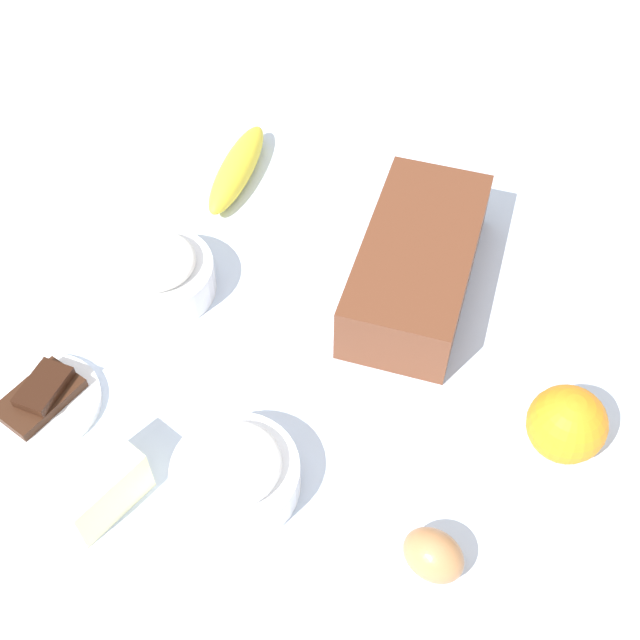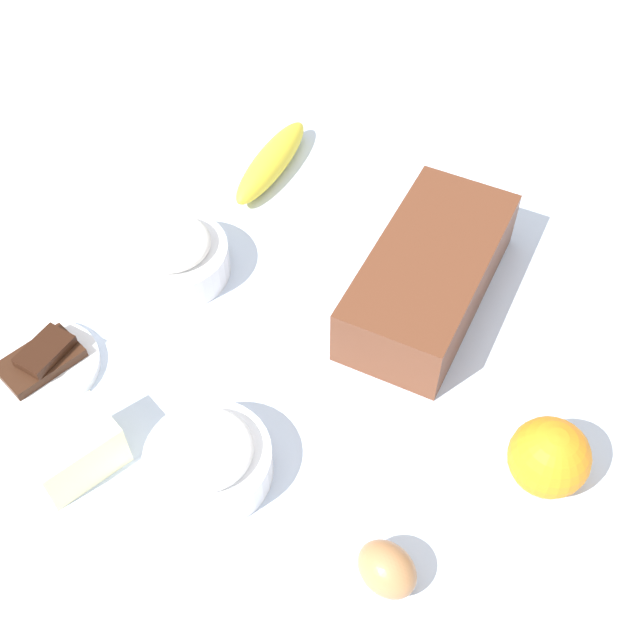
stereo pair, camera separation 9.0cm
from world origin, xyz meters
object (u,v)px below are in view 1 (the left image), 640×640
sugar_bowl (235,472)px  banana (237,169)px  egg_near_butter (433,555)px  orange_fruit (567,424)px  butter_block (96,484)px  flour_bowl (158,273)px  chocolate_plate (42,400)px  loaf_pan (417,262)px

sugar_bowl → banana: bearing=24.3°
sugar_bowl → egg_near_butter: sugar_bowl is taller
banana → orange_fruit: 0.57m
butter_block → egg_near_butter: size_ratio=1.47×
banana → sugar_bowl: bearing=-155.7°
flour_bowl → butter_block: bearing=-164.6°
sugar_bowl → banana: 0.48m
chocolate_plate → loaf_pan: bearing=-46.6°
butter_block → chocolate_plate: 0.14m
flour_bowl → egg_near_butter: flour_bowl is taller
sugar_bowl → butter_block: sugar_bowl is taller
flour_bowl → banana: (0.22, -0.00, -0.01)m
flour_bowl → butter_block: (-0.27, -0.08, -0.00)m
sugar_bowl → egg_near_butter: 0.21m
loaf_pan → chocolate_plate: loaf_pan is taller
sugar_bowl → orange_fruit: 0.35m
banana → flour_bowl: bearing=179.1°
flour_bowl → butter_block: flour_bowl is taller
butter_block → orange_fruit: bearing=-62.0°
flour_bowl → sugar_bowl: flour_bowl is taller
loaf_pan → butter_block: bearing=147.5°
orange_fruit → butter_block: bearing=118.0°
banana → egg_near_butter: (-0.45, -0.41, 0.00)m
sugar_bowl → banana: (0.44, 0.20, -0.01)m
banana → butter_block: bearing=-171.8°
banana → butter_block: size_ratio=2.11×
orange_fruit → banana: bearing=61.5°
sugar_bowl → chocolate_plate: sugar_bowl is taller
loaf_pan → egg_near_butter: (-0.34, -0.12, -0.02)m
butter_block → chocolate_plate: (0.08, 0.12, -0.02)m
sugar_bowl → orange_fruit: (0.17, -0.30, 0.01)m
loaf_pan → orange_fruit: orange_fruit is taller
flour_bowl → sugar_bowl: (-0.21, -0.20, -0.00)m
flour_bowl → chocolate_plate: size_ratio=1.05×
flour_bowl → orange_fruit: size_ratio=1.65×
flour_bowl → sugar_bowl: size_ratio=1.04×
butter_block → chocolate_plate: size_ratio=0.69×
sugar_bowl → flour_bowl: bearing=43.2°
banana → orange_fruit: orange_fruit is taller
loaf_pan → sugar_bowl: bearing=160.9°
egg_near_butter → sugar_bowl: bearing=87.0°
orange_fruit → egg_near_butter: bearing=152.6°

